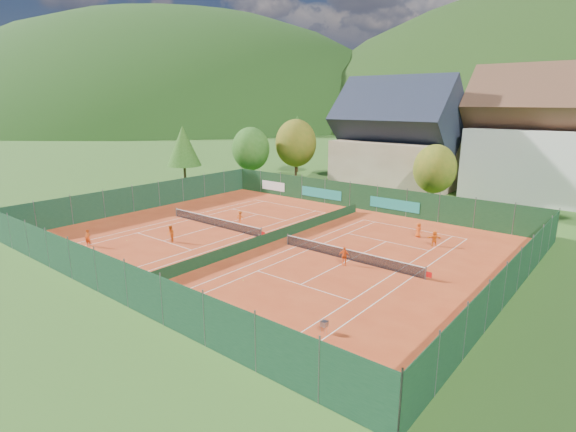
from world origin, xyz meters
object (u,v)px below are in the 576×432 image
(hotel_block_a, at_px, (557,143))
(player_left_mid, at_px, (171,234))
(player_right_near, at_px, (344,256))
(chalet, at_px, (396,143))
(player_right_far_b, at_px, (434,239))
(ball_hopper, at_px, (324,324))
(player_left_near, at_px, (88,238))
(player_right_far_a, at_px, (418,230))
(player_left_far, at_px, (240,217))

(hotel_block_a, distance_m, player_left_mid, 48.52)
(player_left_mid, bearing_deg, player_right_near, 46.39)
(chalet, height_order, player_right_far_b, chalet)
(player_left_mid, bearing_deg, player_right_far_b, 64.82)
(hotel_block_a, bearing_deg, player_right_near, -101.82)
(ball_hopper, height_order, player_right_far_b, player_right_far_b)
(ball_hopper, relative_size, player_left_near, 0.52)
(hotel_block_a, relative_size, ball_hopper, 27.00)
(player_right_near, xyz_separation_m, player_right_far_a, (1.45, 10.74, -0.04))
(hotel_block_a, xyz_separation_m, player_right_far_a, (-6.33, -26.40, -6.68))
(hotel_block_a, distance_m, player_left_near, 55.43)
(ball_hopper, xyz_separation_m, player_left_near, (-24.96, -0.58, 0.21))
(ball_hopper, bearing_deg, hotel_block_a, 86.48)
(player_left_near, bearing_deg, player_right_near, 2.87)
(hotel_block_a, bearing_deg, chalet, -162.47)
(chalet, relative_size, player_right_far_a, 11.56)
(hotel_block_a, bearing_deg, player_right_far_b, -98.34)
(player_left_near, bearing_deg, player_right_far_a, 20.04)
(player_left_near, distance_m, player_left_mid, 7.12)
(chalet, relative_size, player_right_near, 10.91)
(player_right_far_a, xyz_separation_m, player_right_far_b, (2.21, -1.70, -0.00))
(ball_hopper, height_order, player_right_near, player_right_near)
(ball_hopper, height_order, player_right_far_a, player_right_far_a)
(hotel_block_a, bearing_deg, player_right_far_a, -103.48)
(chalet, height_order, player_left_near, chalet)
(player_right_far_b, bearing_deg, hotel_block_a, -133.99)
(hotel_block_a, height_order, player_left_mid, hotel_block_a)
(hotel_block_a, distance_m, player_right_far_a, 27.95)
(hotel_block_a, bearing_deg, player_left_mid, -118.75)
(chalet, xyz_separation_m, player_left_far, (-4.00, -27.38, -5.97))
(chalet, bearing_deg, player_left_mid, -96.50)
(player_right_far_a, bearing_deg, player_left_near, 54.66)
(player_right_far_a, bearing_deg, hotel_block_a, -93.22)
(player_left_far, bearing_deg, hotel_block_a, -137.73)
(player_right_far_b, bearing_deg, ball_hopper, 58.10)
(player_right_far_a, distance_m, player_right_far_b, 2.79)
(hotel_block_a, xyz_separation_m, ball_hopper, (-2.88, -46.89, -6.83))
(hotel_block_a, bearing_deg, ball_hopper, -93.52)
(chalet, bearing_deg, player_left_far, -98.32)
(chalet, xyz_separation_m, ball_hopper, (16.12, -40.89, -6.07))
(player_right_near, bearing_deg, ball_hopper, -79.77)
(player_left_near, xyz_separation_m, player_left_mid, (4.72, 5.33, 0.02))
(chalet, bearing_deg, player_right_near, -70.18)
(player_left_far, bearing_deg, player_right_near, 152.97)
(player_left_far, relative_size, player_right_far_b, 0.93)
(ball_hopper, xyz_separation_m, player_left_far, (-20.12, 13.51, 0.10))
(chalet, distance_m, hotel_block_a, 19.94)
(player_right_near, height_order, player_right_far_a, player_right_near)
(hotel_block_a, relative_size, player_left_near, 14.15)
(hotel_block_a, height_order, player_left_far, hotel_block_a)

